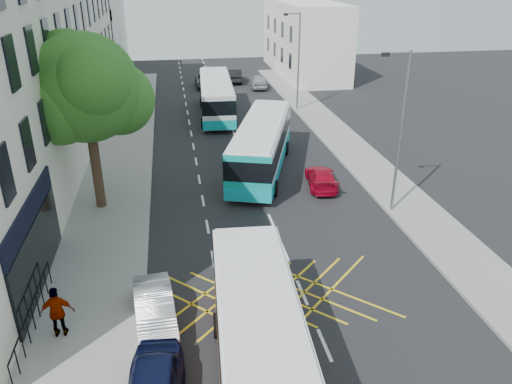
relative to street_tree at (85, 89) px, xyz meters
name	(u,v)px	position (x,y,z in m)	size (l,w,h in m)	color
pavement_left	(102,207)	(0.01, 0.03, -6.22)	(5.00, 70.00, 0.15)	gray
pavement_right	(389,186)	(16.01, 0.03, -6.22)	(3.00, 70.00, 0.15)	gray
terrace_main	(14,51)	(-5.49, 9.52, 0.46)	(8.30, 45.00, 13.50)	beige
terrace_far	(85,26)	(-5.49, 40.03, -1.29)	(8.00, 20.00, 10.00)	silver
building_right	(304,38)	(19.51, 33.03, -2.29)	(6.00, 18.00, 8.00)	silver
street_tree	(85,89)	(0.00, 0.00, 0.00)	(6.30, 5.70, 8.80)	#382619
lamp_near	(400,126)	(14.71, -2.97, -1.68)	(1.45, 0.15, 8.00)	slate
lamp_far	(298,57)	(14.71, 17.03, -1.68)	(1.45, 0.15, 8.00)	slate
railings	(33,316)	(-1.19, -9.67, -5.57)	(0.08, 5.60, 1.14)	black
bus_near	(262,357)	(6.02, -13.80, -4.74)	(3.09, 10.60, 2.94)	silver
bus_mid	(262,145)	(9.25, 3.86, -4.67)	(5.83, 11.21, 3.08)	silver
bus_far	(216,96)	(7.73, 16.73, -4.67)	(3.18, 11.08, 3.08)	silver
parked_car_silver	(155,309)	(2.91, -9.89, -5.66)	(1.33, 3.82, 1.26)	#A4A6AC
red_hatchback	(321,177)	(12.17, 0.82, -5.74)	(1.55, 3.82, 1.11)	#AC0720
distant_car_grey	(206,81)	(7.71, 27.57, -5.65)	(2.15, 4.65, 1.29)	#404348
distant_car_silver	(259,81)	(13.04, 26.36, -5.60)	(1.62, 4.04, 1.38)	#A3A4AA
distant_car_dark	(235,75)	(11.01, 29.63, -5.58)	(1.50, 4.31, 1.42)	black
pedestrian_far	(58,312)	(-0.24, -10.10, -5.20)	(1.11, 0.46, 1.89)	gray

